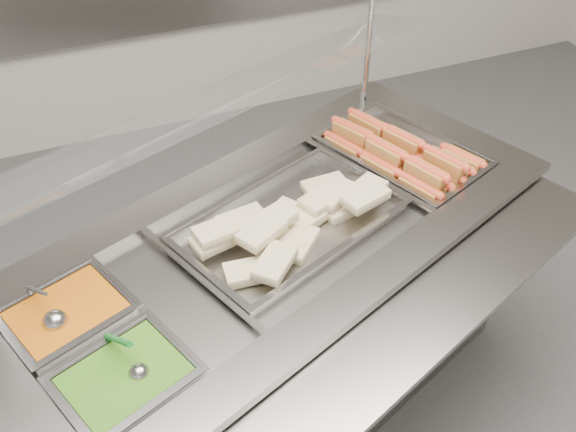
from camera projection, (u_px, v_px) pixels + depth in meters
name	position (u px, v px, depth m)	size (l,w,h in m)	color
steam_counter	(278.00, 323.00, 2.11)	(1.90, 1.34, 0.83)	gray
tray_rail	(404.00, 332.00, 1.61)	(1.63, 0.89, 0.05)	gray
sneeze_guard	(225.00, 100.00, 1.74)	(1.52, 0.80, 0.41)	silver
pan_hotdogs	(401.00, 160.00, 2.17)	(0.48, 0.59, 0.09)	gray
pan_wraps	(290.00, 226.00, 1.89)	(0.72, 0.57, 0.06)	gray
pan_beans	(69.00, 321.00, 1.63)	(0.34, 0.31, 0.09)	gray
pan_peas	(127.00, 385.00, 1.48)	(0.34, 0.31, 0.09)	gray
hotdogs_in_buns	(400.00, 153.00, 2.13)	(0.43, 0.52, 0.11)	#8C5C1D
tortilla_wraps	(293.00, 221.00, 1.85)	(0.64, 0.41, 0.09)	beige
ladle	(54.00, 320.00, 1.58)	(0.09, 0.17, 0.14)	#A0A1A5
serving_spoon	(135.00, 367.00, 1.46)	(0.08, 0.16, 0.13)	#A0A1A5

